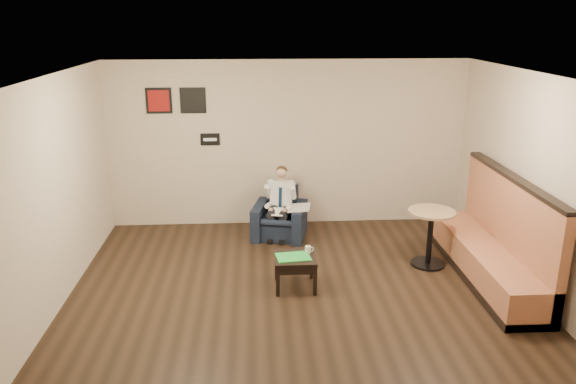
{
  "coord_description": "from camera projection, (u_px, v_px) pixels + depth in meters",
  "views": [
    {
      "loc": [
        -0.55,
        -6.25,
        3.47
      ],
      "look_at": [
        -0.1,
        1.2,
        1.12
      ],
      "focal_mm": 35.0,
      "sensor_mm": 36.0,
      "label": 1
    }
  ],
  "objects": [
    {
      "name": "side_table",
      "position": [
        295.0,
        272.0,
        7.45
      ],
      "size": [
        0.54,
        0.54,
        0.44
      ],
      "primitive_type": "cube",
      "rotation": [
        0.0,
        0.0,
        -0.01
      ],
      "color": "black",
      "rests_on": "ground"
    },
    {
      "name": "coffee_mug",
      "position": [
        308.0,
        249.0,
        7.49
      ],
      "size": [
        0.08,
        0.08,
        0.09
      ],
      "primitive_type": "cylinder",
      "rotation": [
        0.0,
        0.0,
        -0.01
      ],
      "color": "white",
      "rests_on": "side_table"
    },
    {
      "name": "seated_man",
      "position": [
        279.0,
        207.0,
        8.99
      ],
      "size": [
        0.67,
        0.87,
        1.09
      ],
      "primitive_type": null,
      "rotation": [
        0.0,
        0.0,
        -0.21
      ],
      "color": "silver",
      "rests_on": "armchair"
    },
    {
      "name": "lap_papers",
      "position": [
        278.0,
        212.0,
        8.92
      ],
      "size": [
        0.22,
        0.28,
        0.01
      ],
      "primitive_type": "cube",
      "rotation": [
        0.0,
        0.0,
        -0.14
      ],
      "color": "white",
      "rests_on": "seated_man"
    },
    {
      "name": "ground",
      "position": [
        302.0,
        306.0,
        7.02
      ],
      "size": [
        6.0,
        6.0,
        0.0
      ],
      "primitive_type": "plane",
      "color": "black",
      "rests_on": "ground"
    },
    {
      "name": "seating_sign",
      "position": [
        210.0,
        139.0,
        9.34
      ],
      "size": [
        0.32,
        0.02,
        0.2
      ],
      "primitive_type": "cube",
      "color": "black",
      "rests_on": "wall_back"
    },
    {
      "name": "cafe_table",
      "position": [
        430.0,
        238.0,
        8.06
      ],
      "size": [
        0.79,
        0.79,
        0.83
      ],
      "primitive_type": "cylinder",
      "rotation": [
        0.0,
        0.0,
        0.19
      ],
      "color": "#9D7C55",
      "rests_on": "ground"
    },
    {
      "name": "green_folder",
      "position": [
        293.0,
        257.0,
        7.36
      ],
      "size": [
        0.48,
        0.37,
        0.01
      ],
      "primitive_type": "cube",
      "rotation": [
        0.0,
        0.0,
        0.13
      ],
      "color": "green",
      "rests_on": "side_table"
    },
    {
      "name": "art_print_right",
      "position": [
        193.0,
        100.0,
        9.13
      ],
      "size": [
        0.42,
        0.03,
        0.42
      ],
      "primitive_type": "cube",
      "color": "black",
      "rests_on": "wall_back"
    },
    {
      "name": "armchair",
      "position": [
        280.0,
        213.0,
        9.13
      ],
      "size": [
        0.97,
        0.97,
        0.79
      ],
      "primitive_type": "cube",
      "rotation": [
        0.0,
        0.0,
        -0.21
      ],
      "color": "black",
      "rests_on": "ground"
    },
    {
      "name": "wall_front",
      "position": [
        341.0,
        340.0,
        3.74
      ],
      "size": [
        6.0,
        0.02,
        2.8
      ],
      "primitive_type": "cube",
      "color": "beige",
      "rests_on": "ground"
    },
    {
      "name": "newspaper",
      "position": [
        299.0,
        208.0,
        8.96
      ],
      "size": [
        0.41,
        0.48,
        0.01
      ],
      "primitive_type": "cube",
      "rotation": [
        0.0,
        0.0,
        -0.16
      ],
      "color": "silver",
      "rests_on": "armchair"
    },
    {
      "name": "art_print_left",
      "position": [
        159.0,
        101.0,
        9.1
      ],
      "size": [
        0.42,
        0.03,
        0.42
      ],
      "primitive_type": "cube",
      "color": "maroon",
      "rests_on": "wall_back"
    },
    {
      "name": "wall_back",
      "position": [
        288.0,
        144.0,
        9.46
      ],
      "size": [
        6.0,
        0.02,
        2.8
      ],
      "primitive_type": "cube",
      "color": "beige",
      "rests_on": "ground"
    },
    {
      "name": "wall_right",
      "position": [
        550.0,
        195.0,
        6.77
      ],
      "size": [
        0.02,
        6.0,
        2.8
      ],
      "primitive_type": "cube",
      "color": "beige",
      "rests_on": "ground"
    },
    {
      "name": "banquette",
      "position": [
        490.0,
        230.0,
        7.54
      ],
      "size": [
        0.67,
        2.8,
        1.43
      ],
      "primitive_type": "cube",
      "color": "#A96241",
      "rests_on": "ground"
    },
    {
      "name": "smartphone",
      "position": [
        298.0,
        251.0,
        7.53
      ],
      "size": [
        0.15,
        0.09,
        0.01
      ],
      "primitive_type": "cube",
      "rotation": [
        0.0,
        0.0,
        -0.18
      ],
      "color": "black",
      "rests_on": "side_table"
    },
    {
      "name": "ceiling",
      "position": [
        304.0,
        79.0,
        6.18
      ],
      "size": [
        6.0,
        6.0,
        0.02
      ],
      "primitive_type": "cube",
      "color": "white",
      "rests_on": "wall_back"
    },
    {
      "name": "wall_left",
      "position": [
        42.0,
        205.0,
        6.43
      ],
      "size": [
        0.02,
        6.0,
        2.8
      ],
      "primitive_type": "cube",
      "color": "beige",
      "rests_on": "ground"
    }
  ]
}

